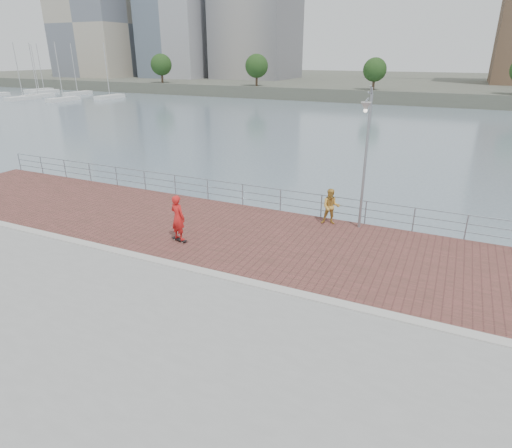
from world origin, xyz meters
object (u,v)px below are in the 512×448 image
at_px(street_lamp, 366,136).
at_px(skateboarder, 178,218).
at_px(guardrail, 301,200).
at_px(bystander, 331,207).

relative_size(street_lamp, skateboarder, 3.07).
bearing_deg(skateboarder, guardrail, -110.46).
bearing_deg(guardrail, skateboarder, -123.54).
bearing_deg(bystander, street_lamp, -26.65).
height_order(guardrail, skateboarder, skateboarder).
relative_size(street_lamp, bystander, 3.54).
height_order(street_lamp, skateboarder, street_lamp).
xyz_separation_m(guardrail, skateboarder, (-3.41, -5.14, 0.35)).
bearing_deg(guardrail, street_lamp, -17.42).
height_order(guardrail, street_lamp, street_lamp).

